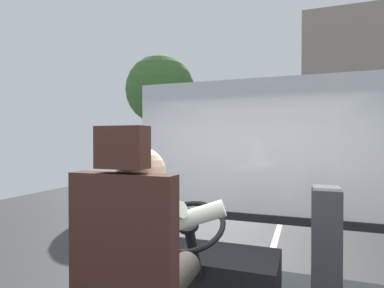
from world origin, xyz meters
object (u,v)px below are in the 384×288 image
(fare_box, at_px, (326,254))
(parked_car_blue, at_px, (372,164))
(bus_driver, at_px, (147,245))
(steering_console, at_px, (209,275))

(fare_box, height_order, parked_car_blue, fare_box)
(parked_car_blue, bearing_deg, bus_driver, -103.31)
(bus_driver, distance_m, steering_console, 1.20)
(bus_driver, xyz_separation_m, steering_console, (0.00, 1.05, -0.58))
(steering_console, xyz_separation_m, parked_car_blue, (4.03, 16.00, -0.20))
(fare_box, distance_m, parked_car_blue, 16.28)
(bus_driver, height_order, fare_box, bus_driver)
(bus_driver, bearing_deg, fare_box, 51.05)
(steering_console, distance_m, fare_box, 0.92)
(steering_console, height_order, fare_box, fare_box)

